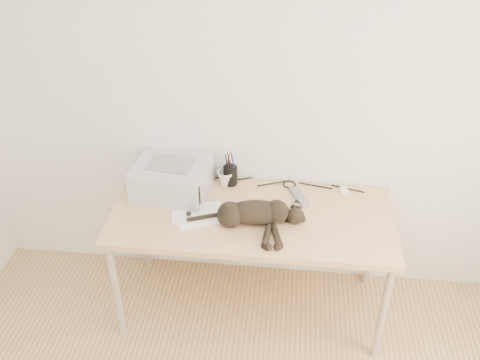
# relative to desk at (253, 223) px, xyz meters

# --- Properties ---
(wall_back) EXTENTS (3.50, 0.00, 3.50)m
(wall_back) POSITION_rel_desk_xyz_m (0.00, 0.27, 0.69)
(wall_back) COLOR white
(wall_back) RESTS_ON floor
(desk) EXTENTS (1.60, 0.70, 0.74)m
(desk) POSITION_rel_desk_xyz_m (0.00, 0.00, 0.00)
(desk) COLOR tan
(desk) RESTS_ON floor
(printer) EXTENTS (0.46, 0.40, 0.20)m
(printer) POSITION_rel_desk_xyz_m (-0.49, 0.08, 0.23)
(printer) COLOR #B8B8BE
(printer) RESTS_ON desk
(papers) EXTENTS (0.35, 0.29, 0.01)m
(papers) POSITION_rel_desk_xyz_m (-0.30, -0.12, 0.14)
(papers) COLOR white
(papers) RESTS_ON desk
(cat) EXTENTS (0.66, 0.31, 0.15)m
(cat) POSITION_rel_desk_xyz_m (0.00, -0.17, 0.20)
(cat) COLOR black
(cat) RESTS_ON desk
(mug) EXTENTS (0.14, 0.14, 0.09)m
(mug) POSITION_rel_desk_xyz_m (-0.19, 0.19, 0.18)
(mug) COLOR white
(mug) RESTS_ON desk
(pen_cup) EXTENTS (0.09, 0.09, 0.22)m
(pen_cup) POSITION_rel_desk_xyz_m (-0.16, 0.20, 0.19)
(pen_cup) COLOR black
(pen_cup) RESTS_ON desk
(remote_grey) EXTENTS (0.13, 0.20, 0.02)m
(remote_grey) POSITION_rel_desk_xyz_m (0.26, 0.09, 0.14)
(remote_grey) COLOR gray
(remote_grey) RESTS_ON desk
(remote_black) EXTENTS (0.13, 0.20, 0.02)m
(remote_black) POSITION_rel_desk_xyz_m (0.23, -0.05, 0.14)
(remote_black) COLOR black
(remote_black) RESTS_ON desk
(mouse) EXTENTS (0.07, 0.11, 0.03)m
(mouse) POSITION_rel_desk_xyz_m (0.53, 0.19, 0.15)
(mouse) COLOR white
(mouse) RESTS_ON desk
(cable_tangle) EXTENTS (1.36, 0.08, 0.01)m
(cable_tangle) POSITION_rel_desk_xyz_m (0.00, 0.22, 0.14)
(cable_tangle) COLOR black
(cable_tangle) RESTS_ON desk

